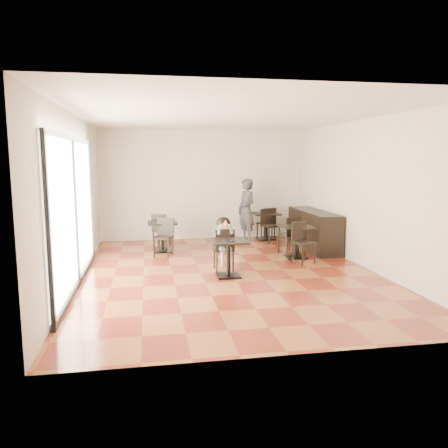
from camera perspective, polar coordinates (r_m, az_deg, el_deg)
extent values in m
cube|color=brown|center=(9.21, 0.59, -6.25)|extent=(6.00, 8.00, 0.01)
cube|color=white|center=(8.95, 0.63, 13.97)|extent=(6.00, 8.00, 0.01)
cube|color=beige|center=(12.89, -2.66, 5.15)|extent=(6.00, 0.01, 3.20)
cube|color=beige|center=(5.09, 8.87, 0.01)|extent=(6.00, 0.01, 3.20)
cube|color=beige|center=(8.90, -18.78, 3.24)|extent=(0.01, 8.00, 3.20)
cube|color=beige|center=(9.94, 17.91, 3.78)|extent=(0.01, 8.00, 3.20)
cube|color=white|center=(8.42, -19.02, 1.59)|extent=(0.04, 4.50, 2.60)
cylinder|color=black|center=(8.57, 0.69, -2.19)|extent=(0.25, 0.25, 0.02)
imported|color=#3A393E|center=(12.41, 2.93, 1.79)|extent=(0.63, 0.77, 1.81)
cube|color=black|center=(11.73, 11.61, -0.75)|extent=(0.60, 2.40, 1.00)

